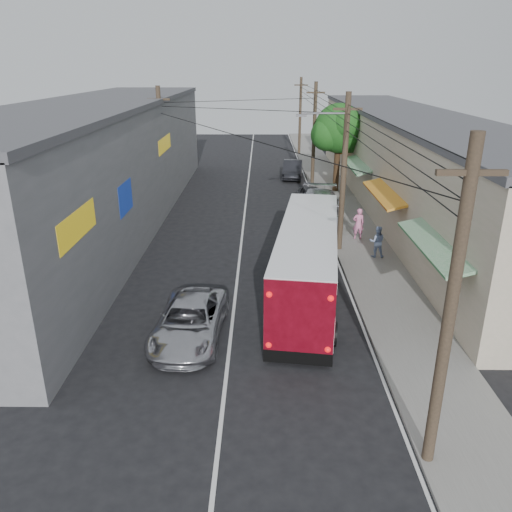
{
  "coord_description": "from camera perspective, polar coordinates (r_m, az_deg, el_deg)",
  "views": [
    {
      "loc": [
        1.08,
        -11.72,
        9.17
      ],
      "look_at": [
        0.87,
        8.06,
        1.57
      ],
      "focal_mm": 35.0,
      "sensor_mm": 36.0,
      "label": 1
    }
  ],
  "objects": [
    {
      "name": "sidewalk",
      "position": [
        33.45,
        9.93,
        4.9
      ],
      "size": [
        3.0,
        80.0,
        0.12
      ],
      "primitive_type": "cube",
      "color": "slate",
      "rests_on": "ground"
    },
    {
      "name": "utility_poles",
      "position": [
        32.51,
        4.29,
        12.04
      ],
      "size": [
        11.8,
        45.28,
        8.0
      ],
      "color": "#473828",
      "rests_on": "ground"
    },
    {
      "name": "jeepney",
      "position": [
        17.94,
        -7.57,
        -7.4
      ],
      "size": [
        2.57,
        5.08,
        1.38
      ],
      "primitive_type": "imported",
      "rotation": [
        0.0,
        0.0,
        -0.06
      ],
      "color": "#B9B9C0",
      "rests_on": "ground"
    },
    {
      "name": "ground",
      "position": [
        14.92,
        -3.84,
        -16.95
      ],
      "size": [
        120.0,
        120.0,
        0.0
      ],
      "primitive_type": "plane",
      "color": "black",
      "rests_on": "ground"
    },
    {
      "name": "parked_car_mid",
      "position": [
        34.65,
        6.45,
        6.69
      ],
      "size": [
        2.06,
        4.12,
        1.35
      ],
      "primitive_type": "imported",
      "rotation": [
        0.0,
        0.0,
        0.12
      ],
      "color": "#26272B",
      "rests_on": "ground"
    },
    {
      "name": "building_left",
      "position": [
        31.71,
        -17.27,
        10.07
      ],
      "size": [
        7.2,
        36.0,
        7.25
      ],
      "color": "gray",
      "rests_on": "ground"
    },
    {
      "name": "coach_bus",
      "position": [
        20.69,
        5.92,
        -0.52
      ],
      "size": [
        3.68,
        11.03,
        3.12
      ],
      "rotation": [
        0.0,
        0.0,
        -0.14
      ],
      "color": "white",
      "rests_on": "ground"
    },
    {
      "name": "building_right",
      "position": [
        35.66,
        17.0,
        10.41
      ],
      "size": [
        7.09,
        40.0,
        6.25
      ],
      "color": "beige",
      "rests_on": "ground"
    },
    {
      "name": "parked_car_far",
      "position": [
        43.72,
        4.21,
        9.85
      ],
      "size": [
        2.0,
        4.63,
        1.48
      ],
      "primitive_type": "imported",
      "rotation": [
        0.0,
        0.0,
        -0.1
      ],
      "color": "#222227",
      "rests_on": "ground"
    },
    {
      "name": "pedestrian_near",
      "position": [
        28.09,
        11.62,
        3.64
      ],
      "size": [
        0.64,
        0.43,
        1.73
      ],
      "primitive_type": "imported",
      "rotation": [
        0.0,
        0.0,
        3.16
      ],
      "color": "pink",
      "rests_on": "sidewalk"
    },
    {
      "name": "street_tree",
      "position": [
        38.45,
        9.54,
        14.02
      ],
      "size": [
        4.4,
        4.0,
        6.6
      ],
      "color": "#3F2B19",
      "rests_on": "ground"
    },
    {
      "name": "pedestrian_far",
      "position": [
        25.61,
        13.67,
        1.61
      ],
      "size": [
        0.86,
        0.71,
        1.6
      ],
      "primitive_type": "imported",
      "rotation": [
        0.0,
        0.0,
        3.0
      ],
      "color": "#90A6D2",
      "rests_on": "sidewalk"
    },
    {
      "name": "parked_suv",
      "position": [
        31.05,
        7.11,
        5.46
      ],
      "size": [
        3.47,
        6.71,
        1.86
      ],
      "primitive_type": "imported",
      "rotation": [
        0.0,
        0.0,
        -0.14
      ],
      "color": "#A9AAB2",
      "rests_on": "ground"
    }
  ]
}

